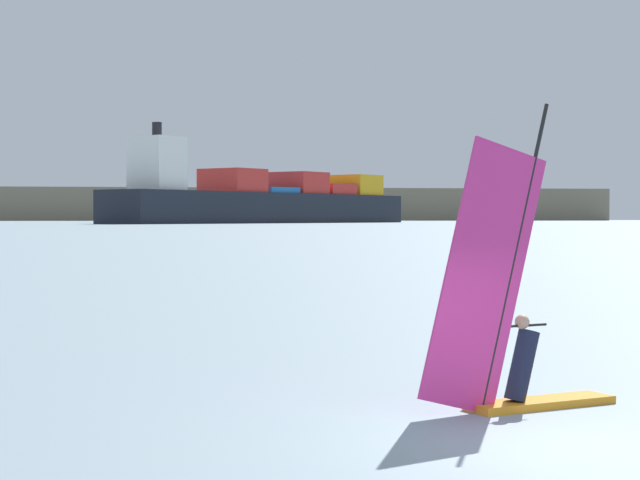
{
  "coord_description": "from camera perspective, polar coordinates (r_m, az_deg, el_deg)",
  "views": [
    {
      "loc": [
        -7.71,
        -11.97,
        2.86
      ],
      "look_at": [
        4.17,
        17.96,
        2.2
      ],
      "focal_mm": 62.95,
      "sensor_mm": 36.0,
      "label": 1
    }
  ],
  "objects": [
    {
      "name": "distant_headland",
      "position": [
        1013.52,
        -14.84,
        1.69
      ],
      "size": [
        991.49,
        525.98,
        25.25
      ],
      "primitive_type": "cube",
      "rotation": [
        0.0,
        0.0,
        -0.23
      ],
      "color": "#756B56",
      "rests_on": "ground_plane"
    },
    {
      "name": "ground_plane",
      "position": [
        14.52,
        11.11,
        -10.2
      ],
      "size": [
        4000.0,
        4000.0,
        0.0
      ],
      "primitive_type": "plane",
      "color": "gray"
    },
    {
      "name": "windsurfer",
      "position": [
        16.86,
        9.69,
        -4.77
      ],
      "size": [
        3.42,
        0.91,
        4.61
      ],
      "rotation": [
        0.0,
        0.0,
        0.11
      ],
      "color": "orange",
      "rests_on": "ground_plane"
    },
    {
      "name": "cargo_ship",
      "position": [
        519.82,
        -2.71,
        2.03
      ],
      "size": [
        175.08,
        123.3,
        41.83
      ],
      "rotation": [
        0.0,
        0.0,
        0.56
      ],
      "color": "black",
      "rests_on": "ground_plane"
    }
  ]
}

